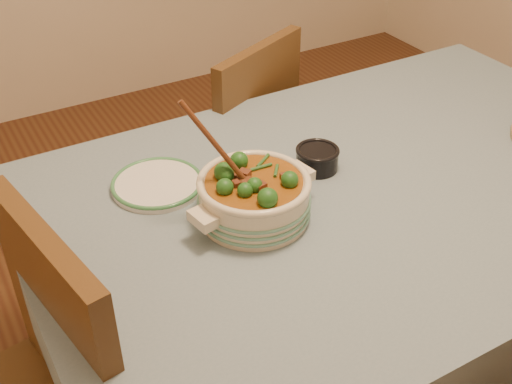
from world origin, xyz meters
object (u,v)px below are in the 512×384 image
stew_casserole (254,194)px  chair_far (233,145)px  white_plate (157,184)px  condiment_bowl (317,157)px  dining_table (365,211)px

stew_casserole → chair_far: (0.30, 0.67, -0.31)m
white_plate → stew_casserole: bearing=-56.8°
stew_casserole → condiment_bowl: (0.24, 0.10, -0.03)m
dining_table → white_plate: (-0.47, 0.24, 0.10)m
dining_table → condiment_bowl: (-0.08, 0.12, 0.12)m
dining_table → chair_far: chair_far is taller
dining_table → chair_far: 0.71m
dining_table → condiment_bowl: condiment_bowl is taller
stew_casserole → condiment_bowl: stew_casserole is taller
dining_table → stew_casserole: size_ratio=5.10×
condiment_bowl → chair_far: (0.06, 0.58, -0.28)m
stew_casserole → chair_far: bearing=65.8°
condiment_bowl → dining_table: bearing=-55.5°
chair_far → white_plate: bearing=20.9°
stew_casserole → condiment_bowl: 0.26m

